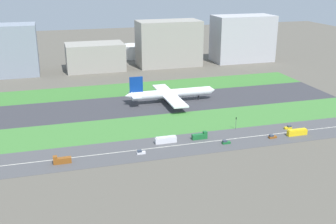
{
  "coord_description": "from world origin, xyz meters",
  "views": [
    {
      "loc": [
        -56.67,
        -262.38,
        86.61
      ],
      "look_at": [
        8.95,
        -36.5,
        6.0
      ],
      "focal_mm": 44.2,
      "sensor_mm": 36.0,
      "label": 1
    }
  ],
  "objects_px": {
    "truck_1": "(200,136)",
    "traffic_light": "(236,122)",
    "car_1": "(288,127)",
    "hangar_building": "(95,57)",
    "terminal_building": "(8,50)",
    "fuel_tank_west": "(133,51)",
    "car_0": "(272,137)",
    "office_tower": "(169,43)",
    "cargo_warehouse": "(243,38)",
    "car_4": "(141,152)",
    "truck_0": "(62,160)",
    "car_3": "(226,142)",
    "bus_0": "(297,132)",
    "airliner": "(170,94)",
    "bus_1": "(166,140)"
  },
  "relations": [
    {
      "from": "truck_1",
      "to": "traffic_light",
      "type": "distance_m",
      "value": 26.29
    },
    {
      "from": "car_1",
      "to": "hangar_building",
      "type": "bearing_deg",
      "value": 116.0
    },
    {
      "from": "terminal_building",
      "to": "fuel_tank_west",
      "type": "distance_m",
      "value": 126.88
    },
    {
      "from": "car_1",
      "to": "car_0",
      "type": "xyz_separation_m",
      "value": [
        -16.06,
        -10.0,
        0.0
      ]
    },
    {
      "from": "office_tower",
      "to": "cargo_warehouse",
      "type": "bearing_deg",
      "value": 0.0
    },
    {
      "from": "car_0",
      "to": "car_4",
      "type": "height_order",
      "value": "same"
    },
    {
      "from": "cargo_warehouse",
      "to": "office_tower",
      "type": "bearing_deg",
      "value": 180.0
    },
    {
      "from": "truck_0",
      "to": "traffic_light",
      "type": "distance_m",
      "value": 99.94
    },
    {
      "from": "car_0",
      "to": "car_3",
      "type": "bearing_deg",
      "value": 0.0
    },
    {
      "from": "car_1",
      "to": "cargo_warehouse",
      "type": "distance_m",
      "value": 192.24
    },
    {
      "from": "terminal_building",
      "to": "fuel_tank_west",
      "type": "height_order",
      "value": "terminal_building"
    },
    {
      "from": "truck_1",
      "to": "fuel_tank_west",
      "type": "xyz_separation_m",
      "value": [
        9.82,
        227.0,
        5.08
      ]
    },
    {
      "from": "truck_1",
      "to": "fuel_tank_west",
      "type": "height_order",
      "value": "fuel_tank_west"
    },
    {
      "from": "bus_0",
      "to": "car_4",
      "type": "distance_m",
      "value": 88.76
    },
    {
      "from": "truck_0",
      "to": "cargo_warehouse",
      "type": "xyz_separation_m",
      "value": [
        185.73,
        192.0,
        20.87
      ]
    },
    {
      "from": "traffic_light",
      "to": "cargo_warehouse",
      "type": "distance_m",
      "value": 195.6
    },
    {
      "from": "car_1",
      "to": "office_tower",
      "type": "distance_m",
      "value": 184.1
    },
    {
      "from": "car_3",
      "to": "terminal_building",
      "type": "xyz_separation_m",
      "value": [
        -118.69,
        192.0,
        20.96
      ]
    },
    {
      "from": "office_tower",
      "to": "traffic_light",
      "type": "bearing_deg",
      "value": -93.47
    },
    {
      "from": "bus_0",
      "to": "traffic_light",
      "type": "xyz_separation_m",
      "value": [
        -28.7,
        17.99,
        2.47
      ]
    },
    {
      "from": "car_3",
      "to": "truck_1",
      "type": "height_order",
      "value": "truck_1"
    },
    {
      "from": "car_3",
      "to": "office_tower",
      "type": "relative_size",
      "value": 0.07
    },
    {
      "from": "bus_0",
      "to": "truck_0",
      "type": "distance_m",
      "value": 126.97
    },
    {
      "from": "bus_0",
      "to": "hangar_building",
      "type": "height_order",
      "value": "hangar_building"
    },
    {
      "from": "car_0",
      "to": "car_4",
      "type": "xyz_separation_m",
      "value": [
        -73.44,
        0.0,
        0.0
      ]
    },
    {
      "from": "car_3",
      "to": "bus_0",
      "type": "relative_size",
      "value": 0.38
    },
    {
      "from": "car_1",
      "to": "terminal_building",
      "type": "distance_m",
      "value": 244.68
    },
    {
      "from": "car_4",
      "to": "bus_0",
      "type": "bearing_deg",
      "value": -180.0
    },
    {
      "from": "office_tower",
      "to": "fuel_tank_west",
      "type": "distance_m",
      "value": 53.78
    },
    {
      "from": "airliner",
      "to": "office_tower",
      "type": "bearing_deg",
      "value": 74.04
    },
    {
      "from": "airliner",
      "to": "car_4",
      "type": "height_order",
      "value": "airliner"
    },
    {
      "from": "bus_1",
      "to": "hangar_building",
      "type": "bearing_deg",
      "value": 94.76
    },
    {
      "from": "bus_0",
      "to": "office_tower",
      "type": "relative_size",
      "value": 0.2
    },
    {
      "from": "car_4",
      "to": "truck_1",
      "type": "bearing_deg",
      "value": -164.12
    },
    {
      "from": "car_3",
      "to": "hangar_building",
      "type": "height_order",
      "value": "hangar_building"
    },
    {
      "from": "car_3",
      "to": "hangar_building",
      "type": "distance_m",
      "value": 197.59
    },
    {
      "from": "car_3",
      "to": "office_tower",
      "type": "distance_m",
      "value": 194.64
    },
    {
      "from": "bus_1",
      "to": "hangar_building",
      "type": "relative_size",
      "value": 0.22
    },
    {
      "from": "traffic_light",
      "to": "terminal_building",
      "type": "distance_m",
      "value": 219.56
    },
    {
      "from": "truck_0",
      "to": "traffic_light",
      "type": "xyz_separation_m",
      "value": [
        98.27,
        17.99,
        2.62
      ]
    },
    {
      "from": "car_1",
      "to": "car_3",
      "type": "height_order",
      "value": "same"
    },
    {
      "from": "hangar_building",
      "to": "traffic_light",
      "type": "bearing_deg",
      "value": -71.17
    },
    {
      "from": "airliner",
      "to": "car_1",
      "type": "distance_m",
      "value": 85.46
    },
    {
      "from": "bus_0",
      "to": "terminal_building",
      "type": "xyz_separation_m",
      "value": [
        -161.44,
        192.0,
        20.07
      ]
    },
    {
      "from": "truck_0",
      "to": "car_4",
      "type": "height_order",
      "value": "truck_0"
    },
    {
      "from": "car_4",
      "to": "truck_0",
      "type": "bearing_deg",
      "value": 0.0
    },
    {
      "from": "airliner",
      "to": "car_1",
      "type": "height_order",
      "value": "airliner"
    },
    {
      "from": "truck_0",
      "to": "cargo_warehouse",
      "type": "distance_m",
      "value": 267.95
    },
    {
      "from": "hangar_building",
      "to": "cargo_warehouse",
      "type": "relative_size",
      "value": 0.88
    },
    {
      "from": "bus_0",
      "to": "office_tower",
      "type": "height_order",
      "value": "office_tower"
    }
  ]
}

